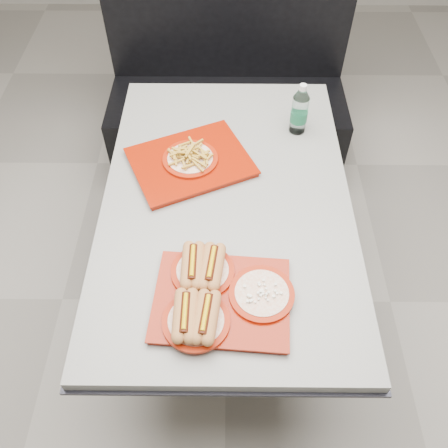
{
  "coord_description": "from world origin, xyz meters",
  "views": [
    {
      "loc": [
        0.0,
        -1.17,
        2.02
      ],
      "look_at": [
        -0.01,
        -0.2,
        0.83
      ],
      "focal_mm": 38.0,
      "sensor_mm": 36.0,
      "label": 1
    }
  ],
  "objects_px": {
    "tray_near": "(216,295)",
    "tray_far": "(190,160)",
    "water_bottle": "(299,112)",
    "diner_table": "(227,225)",
    "booth_bench": "(227,96)"
  },
  "relations": [
    {
      "from": "booth_bench",
      "to": "tray_far",
      "type": "xyz_separation_m",
      "value": [
        -0.14,
        -0.93,
        0.37
      ]
    },
    {
      "from": "tray_far",
      "to": "water_bottle",
      "type": "bearing_deg",
      "value": 26.07
    },
    {
      "from": "booth_bench",
      "to": "tray_near",
      "type": "height_order",
      "value": "booth_bench"
    },
    {
      "from": "diner_table",
      "to": "booth_bench",
      "type": "xyz_separation_m",
      "value": [
        0.0,
        1.09,
        -0.18
      ]
    },
    {
      "from": "diner_table",
      "to": "water_bottle",
      "type": "distance_m",
      "value": 0.54
    },
    {
      "from": "diner_table",
      "to": "water_bottle",
      "type": "xyz_separation_m",
      "value": [
        0.29,
        0.37,
        0.26
      ]
    },
    {
      "from": "tray_near",
      "to": "water_bottle",
      "type": "relative_size",
      "value": 2.01
    },
    {
      "from": "diner_table",
      "to": "tray_far",
      "type": "relative_size",
      "value": 2.64
    },
    {
      "from": "diner_table",
      "to": "tray_near",
      "type": "relative_size",
      "value": 3.24
    },
    {
      "from": "diner_table",
      "to": "tray_near",
      "type": "bearing_deg",
      "value": -94.06
    },
    {
      "from": "tray_near",
      "to": "tray_far",
      "type": "height_order",
      "value": "tray_near"
    },
    {
      "from": "tray_near",
      "to": "water_bottle",
      "type": "distance_m",
      "value": 0.87
    },
    {
      "from": "tray_far",
      "to": "booth_bench",
      "type": "bearing_deg",
      "value": 81.41
    },
    {
      "from": "tray_near",
      "to": "tray_far",
      "type": "relative_size",
      "value": 0.82
    },
    {
      "from": "diner_table",
      "to": "tray_near",
      "type": "height_order",
      "value": "tray_near"
    }
  ]
}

